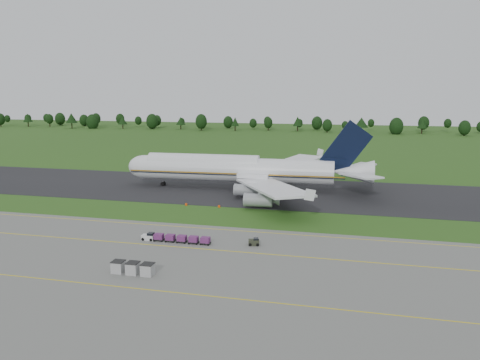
% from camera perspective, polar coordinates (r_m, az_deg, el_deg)
% --- Properties ---
extents(ground, '(600.00, 600.00, 0.00)m').
position_cam_1_polar(ground, '(103.42, -2.06, -4.43)').
color(ground, '#295118').
rests_on(ground, ground).
extents(apron, '(300.00, 52.00, 0.06)m').
position_cam_1_polar(apron, '(72.86, -9.28, -11.20)').
color(apron, slate).
rests_on(apron, ground).
extents(taxiway, '(300.00, 40.00, 0.08)m').
position_cam_1_polar(taxiway, '(129.87, 1.21, -1.26)').
color(taxiway, black).
rests_on(taxiway, ground).
extents(apron_markings, '(300.00, 30.20, 0.01)m').
position_cam_1_polar(apron_markings, '(78.93, -7.31, -9.36)').
color(apron_markings, yellow).
rests_on(apron_markings, apron).
extents(tree_line, '(527.18, 20.65, 11.27)m').
position_cam_1_polar(tree_line, '(318.04, 8.13, 6.82)').
color(tree_line, black).
rests_on(tree_line, ground).
extents(aircraft, '(70.06, 68.53, 19.75)m').
position_cam_1_polar(aircraft, '(130.82, -0.00, 1.33)').
color(aircraft, white).
rests_on(aircraft, ground).
extents(baggage_train, '(13.10, 1.39, 1.34)m').
position_cam_1_polar(baggage_train, '(86.58, -7.97, -7.04)').
color(baggage_train, silver).
rests_on(baggage_train, apron).
extents(utility_cart, '(2.10, 1.53, 1.04)m').
position_cam_1_polar(utility_cart, '(84.15, 1.69, -7.62)').
color(utility_cart, '#2B2F21').
rests_on(utility_cart, apron).
extents(uld_row, '(6.63, 1.83, 1.81)m').
position_cam_1_polar(uld_row, '(73.27, -12.93, -10.42)').
color(uld_row, '#A7A7A7').
rests_on(uld_row, apron).
extents(edge_markers, '(8.75, 0.30, 0.60)m').
position_cam_1_polar(edge_markers, '(112.03, -4.60, -3.12)').
color(edge_markers, '#FF4808').
rests_on(edge_markers, ground).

